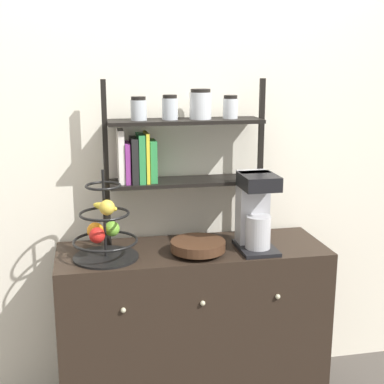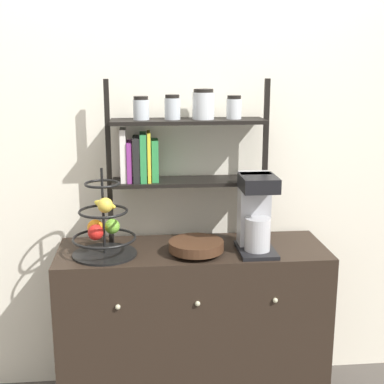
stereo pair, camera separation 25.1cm
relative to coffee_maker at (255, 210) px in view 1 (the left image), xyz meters
The scene contains 6 objects.
wall_back 0.52m from the coffee_maker, 132.49° to the left, with size 7.00×0.05×2.60m, color silver.
sideboard 0.67m from the coffee_maker, 169.82° to the left, with size 1.29×0.46×0.83m.
coffee_maker is the anchor object (origin of this frame).
fruit_stand 0.71m from the coffee_maker, behind, with size 0.30×0.30×0.41m.
wooden_bowl 0.32m from the coffee_maker, behind, with size 0.26×0.26×0.06m.
shelf_hutch 0.52m from the coffee_maker, 155.04° to the left, with size 0.79×0.20×0.80m.
Camera 1 is at (-0.49, -2.17, 1.69)m, focal length 50.00 mm.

